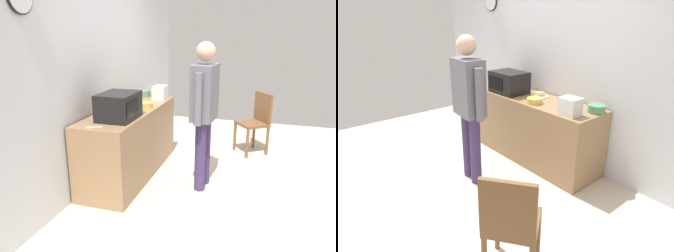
{
  "view_description": "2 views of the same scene",
  "coord_description": "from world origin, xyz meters",
  "views": [
    {
      "loc": [
        -3.75,
        -0.43,
        1.86
      ],
      "look_at": [
        -0.07,
        0.71,
        0.71
      ],
      "focal_mm": 34.42,
      "sensor_mm": 36.0,
      "label": 1
    },
    {
      "loc": [
        2.48,
        -1.39,
        1.94
      ],
      "look_at": [
        -0.14,
        0.76,
        0.59
      ],
      "focal_mm": 30.13,
      "sensor_mm": 36.0,
      "label": 2
    }
  ],
  "objects": [
    {
      "name": "person_standing",
      "position": [
        -0.17,
        0.24,
        1.02
      ],
      "size": [
        0.59,
        0.28,
        1.74
      ],
      "color": "#3C2D5C",
      "rests_on": "ground_plane"
    },
    {
      "name": "microwave",
      "position": [
        -0.54,
        1.15,
        1.04
      ],
      "size": [
        0.5,
        0.39,
        0.3
      ],
      "color": "black",
      "rests_on": "kitchen_counter"
    },
    {
      "name": "ground_plane",
      "position": [
        0.0,
        0.0,
        0.0
      ],
      "size": [
        6.0,
        6.0,
        0.0
      ],
      "primitive_type": "plane",
      "color": "beige"
    },
    {
      "name": "toaster",
      "position": [
        0.63,
        1.05,
        0.99
      ],
      "size": [
        0.22,
        0.18,
        0.2
      ],
      "primitive_type": "cube",
      "color": "silver",
      "rests_on": "kitchen_counter"
    },
    {
      "name": "salad_bowl",
      "position": [
        0.77,
        1.35,
        0.93
      ],
      "size": [
        0.19,
        0.19,
        0.09
      ],
      "primitive_type": "cylinder",
      "color": "#4C8E60",
      "rests_on": "kitchen_counter"
    },
    {
      "name": "back_wall",
      "position": [
        -0.0,
        1.6,
        1.3
      ],
      "size": [
        5.4,
        0.13,
        2.6
      ],
      "color": "silver",
      "rests_on": "ground_plane"
    },
    {
      "name": "kitchen_counter",
      "position": [
        -0.08,
        1.22,
        0.44
      ],
      "size": [
        1.9,
        0.62,
        0.89
      ],
      "primitive_type": "cube",
      "color": "#93704C",
      "rests_on": "ground_plane"
    },
    {
      "name": "cereal_bowl",
      "position": [
        0.07,
        1.06,
        0.92
      ],
      "size": [
        0.2,
        0.2,
        0.07
      ],
      "primitive_type": "cylinder",
      "color": "gold",
      "rests_on": "kitchen_counter"
    },
    {
      "name": "fork_utensil",
      "position": [
        -0.92,
        1.25,
        0.89
      ],
      "size": [
        0.09,
        0.16,
        0.01
      ],
      "primitive_type": "cube",
      "rotation": [
        0.0,
        0.0,
        2.02
      ],
      "color": "silver",
      "rests_on": "kitchen_counter"
    },
    {
      "name": "sandwich_plate",
      "position": [
        -0.1,
        1.32,
        0.91
      ],
      "size": [
        0.24,
        0.24,
        0.07
      ],
      "color": "white",
      "rests_on": "kitchen_counter"
    },
    {
      "name": "wooden_chair",
      "position": [
        1.23,
        -0.32,
        0.52
      ],
      "size": [
        0.56,
        0.56,
        0.94
      ],
      "color": "brown",
      "rests_on": "ground_plane"
    },
    {
      "name": "spoon_utensil",
      "position": [
        0.4,
        1.14,
        0.89
      ],
      "size": [
        0.12,
        0.14,
        0.01
      ],
      "primitive_type": "cube",
      "rotation": [
        0.0,
        0.0,
        2.27
      ],
      "color": "silver",
      "rests_on": "kitchen_counter"
    }
  ]
}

